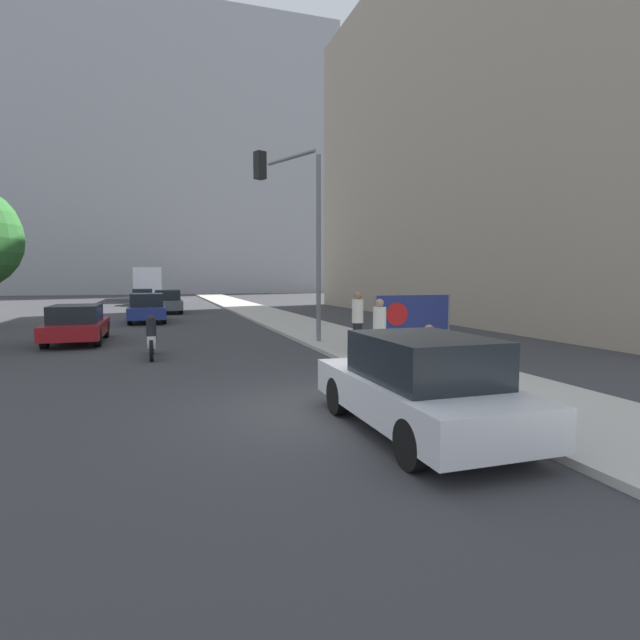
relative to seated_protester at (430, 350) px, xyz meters
name	(u,v)px	position (x,y,z in m)	size (l,w,h in m)	color
ground_plane	(341,412)	(-2.71, -1.63, -0.75)	(160.00, 160.00, 0.00)	#38383A
sidewalk_curb	(299,325)	(0.76, 13.37, -0.69)	(3.33, 90.00, 0.12)	#B7B2A8
building_backdrop_far	(160,156)	(-4.71, 69.27, 19.53)	(52.00, 12.00, 40.57)	#99999E
building_backdrop_right	(492,133)	(13.18, 15.71, 10.00)	(10.00, 32.00, 21.49)	gray
seated_protester	(430,350)	(0.00, 0.00, 0.00)	(0.92, 0.77, 1.19)	#474C56
jogger_on_sidewalk	(379,330)	(-0.22, 2.17, 0.22)	(0.34, 0.34, 1.68)	#424247
pedestrian_behind	(358,321)	(-0.06, 4.05, 0.30)	(0.34, 0.34, 1.81)	black
protest_banner	(412,322)	(1.62, 3.77, 0.27)	(2.54, 0.06, 1.70)	slate
traffic_light_pole	(299,216)	(-1.11, 6.64, 3.63)	(2.51, 2.27, 6.43)	slate
parked_car_curbside	(420,385)	(-2.00, -3.10, -0.01)	(1.82, 4.21, 1.50)	silver
car_on_road_nearest	(77,324)	(-8.49, 10.00, -0.06)	(1.84, 4.40, 1.37)	maroon
car_on_road_midblock	(147,308)	(-6.23, 18.04, 0.00)	(1.84, 4.58, 1.52)	navy
car_on_road_distant	(168,302)	(-5.07, 24.75, 0.00)	(1.81, 4.19, 1.53)	#565B60
car_on_road_far_lane	(143,297)	(-6.89, 35.62, -0.05)	(1.82, 4.65, 1.39)	navy
city_bus_on_road	(149,282)	(-6.54, 45.33, 1.14)	(2.53, 12.29, 3.30)	silver
motorcycle_on_road	(151,339)	(-5.90, 5.71, -0.21)	(0.28, 2.08, 1.24)	white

